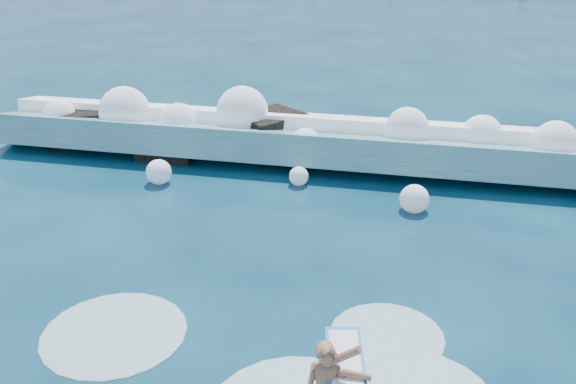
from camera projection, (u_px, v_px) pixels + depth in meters
name	position (u px, v px, depth m)	size (l,w,h in m)	color
ground	(189.00, 285.00, 12.22)	(200.00, 200.00, 0.00)	#082A40
breaking_wave	(285.00, 140.00, 18.19)	(16.84, 2.68, 1.45)	teal
rock_cluster	(166.00, 133.00, 19.06)	(8.13, 2.97, 1.25)	black
wave_spray	(271.00, 125.00, 18.00)	(15.09, 4.18, 1.98)	white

